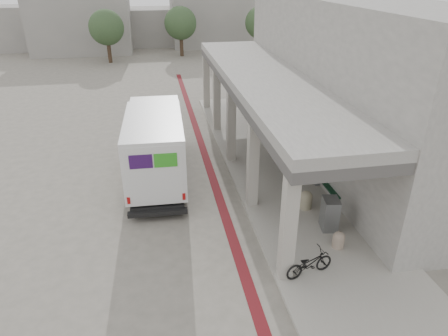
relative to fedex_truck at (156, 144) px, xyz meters
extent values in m
plane|color=#686359|center=(1.30, -3.46, -1.58)|extent=(120.00, 120.00, 0.00)
cube|color=#581116|center=(2.30, -1.46, -1.57)|extent=(0.35, 40.00, 0.01)
cube|color=gray|center=(5.30, -3.46, -1.52)|extent=(4.40, 28.00, 0.12)
cube|color=gray|center=(8.65, 1.04, 1.92)|extent=(4.30, 17.00, 7.00)
cube|color=#4C4A47|center=(4.90, 1.04, 1.92)|extent=(3.40, 16.90, 0.35)
cube|color=gray|center=(4.90, 1.04, 2.27)|extent=(3.40, 16.90, 0.35)
cube|color=gray|center=(-6.70, 30.54, 1.17)|extent=(10.00, 6.00, 5.50)
cube|color=gray|center=(0.30, 34.54, 0.42)|extent=(8.00, 6.00, 4.00)
cube|color=gray|center=(7.30, 32.54, 1.67)|extent=(9.00, 6.00, 6.50)
cube|color=gray|center=(-12.70, 33.54, 0.67)|extent=(7.00, 5.00, 4.50)
cylinder|color=#38281C|center=(-3.70, 24.54, -0.38)|extent=(0.36, 0.36, 2.40)
sphere|color=#294126|center=(-3.70, 24.54, 1.62)|extent=(3.20, 3.20, 3.20)
cylinder|color=#38281C|center=(3.30, 26.54, -0.38)|extent=(0.36, 0.36, 2.40)
sphere|color=#294126|center=(3.30, 26.54, 1.62)|extent=(3.20, 3.20, 3.20)
cylinder|color=#38281C|center=(11.30, 25.54, -0.38)|extent=(0.36, 0.36, 2.40)
sphere|color=#294126|center=(11.30, 25.54, 1.62)|extent=(3.20, 3.20, 3.20)
cube|color=black|center=(0.00, -0.03, -1.21)|extent=(2.12, 6.43, 0.27)
cube|color=silver|center=(-0.03, -0.85, 0.20)|extent=(2.34, 4.80, 2.37)
cube|color=silver|center=(0.08, 2.29, 0.06)|extent=(2.24, 1.80, 2.09)
cube|color=silver|center=(0.11, 3.24, -0.71)|extent=(2.02, 0.61, 0.73)
cube|color=black|center=(0.10, 3.02, 0.56)|extent=(2.02, 0.51, 0.96)
cube|color=black|center=(-0.11, -3.31, -1.26)|extent=(2.10, 0.30, 0.16)
cube|color=#2F1049|center=(-1.10, -0.18, 0.61)|extent=(0.06, 1.27, 0.68)
cube|color=#2D9420|center=(-1.15, -1.54, 0.61)|extent=(0.06, 1.27, 0.68)
cube|color=#2F1049|center=(-0.52, -3.23, 0.75)|extent=(0.77, 0.05, 0.50)
cube|color=#2D9420|center=(0.30, -3.26, 0.75)|extent=(0.77, 0.05, 0.50)
cylinder|color=black|center=(-0.88, 2.37, -1.17)|extent=(0.28, 0.83, 0.82)
cylinder|color=black|center=(1.03, 2.30, -1.17)|extent=(0.28, 0.83, 0.82)
cylinder|color=black|center=(-1.02, -1.82, -1.17)|extent=(0.28, 0.83, 0.82)
cylinder|color=black|center=(0.90, -1.88, -1.17)|extent=(0.28, 0.83, 0.82)
cube|color=slate|center=(6.48, -3.77, -1.24)|extent=(0.43, 0.10, 0.43)
cube|color=slate|center=(6.51, -2.07, -1.24)|extent=(0.43, 0.10, 0.43)
cube|color=black|center=(6.34, -2.92, -1.00)|extent=(0.15, 2.04, 0.05)
cube|color=black|center=(6.50, -2.92, -1.00)|extent=(0.15, 2.04, 0.05)
cube|color=black|center=(6.65, -2.92, -1.00)|extent=(0.15, 2.04, 0.05)
cylinder|color=gray|center=(5.47, -6.02, -1.27)|extent=(0.37, 0.37, 0.37)
sphere|color=gray|center=(5.47, -6.02, -1.08)|extent=(0.37, 0.37, 0.37)
cylinder|color=gray|center=(5.29, -3.62, -1.23)|extent=(0.46, 0.46, 0.46)
sphere|color=gray|center=(5.29, -3.62, -1.00)|extent=(0.46, 0.46, 0.46)
cube|color=slate|center=(5.60, -4.98, -0.90)|extent=(0.61, 0.75, 1.12)
imported|color=black|center=(4.08, -7.06, -1.06)|extent=(1.60, 0.87, 0.80)
camera|label=1|loc=(0.08, -15.45, 6.49)|focal=32.00mm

